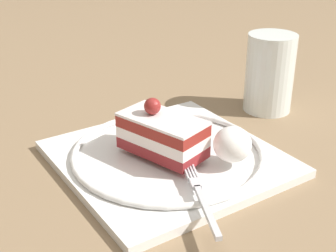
% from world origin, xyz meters
% --- Properties ---
extents(ground_plane, '(2.40, 2.40, 0.00)m').
position_xyz_m(ground_plane, '(0.00, 0.00, 0.00)').
color(ground_plane, '#876D4E').
extents(dessert_plate, '(0.24, 0.24, 0.02)m').
position_xyz_m(dessert_plate, '(0.02, -0.01, 0.01)').
color(dessert_plate, white).
rests_on(dessert_plate, ground_plane).
extents(cake_slice, '(0.08, 0.11, 0.06)m').
position_xyz_m(cake_slice, '(0.03, -0.01, 0.04)').
color(cake_slice, maroon).
rests_on(cake_slice, dessert_plate).
extents(whipped_cream_dollop, '(0.04, 0.04, 0.04)m').
position_xyz_m(whipped_cream_dollop, '(-0.02, 0.05, 0.04)').
color(whipped_cream_dollop, white).
rests_on(whipped_cream_dollop, dessert_plate).
extents(fork, '(0.06, 0.12, 0.00)m').
position_xyz_m(fork, '(0.05, 0.09, 0.02)').
color(fork, silver).
rests_on(fork, dessert_plate).
extents(drink_glass_far, '(0.07, 0.07, 0.11)m').
position_xyz_m(drink_glass_far, '(-0.18, -0.06, 0.05)').
color(drink_glass_far, white).
rests_on(drink_glass_far, ground_plane).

